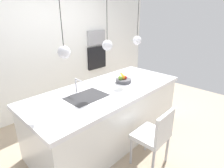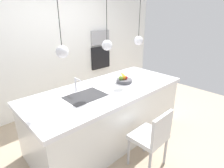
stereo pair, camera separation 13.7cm
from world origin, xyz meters
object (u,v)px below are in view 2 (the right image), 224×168
(oven, at_px, (100,57))
(chair_near, at_px, (152,136))
(fruit_bowl, at_px, (124,80))
(microwave, at_px, (100,38))

(oven, bearing_deg, chair_near, -115.90)
(fruit_bowl, bearing_deg, oven, 63.33)
(fruit_bowl, height_order, microwave, microwave)
(microwave, xyz_separation_m, oven, (0.00, 0.00, -0.50))
(fruit_bowl, bearing_deg, microwave, 63.33)
(microwave, height_order, chair_near, microwave)
(microwave, distance_m, oven, 0.50)
(fruit_bowl, relative_size, microwave, 0.50)
(microwave, distance_m, chair_near, 2.92)
(microwave, height_order, oven, microwave)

